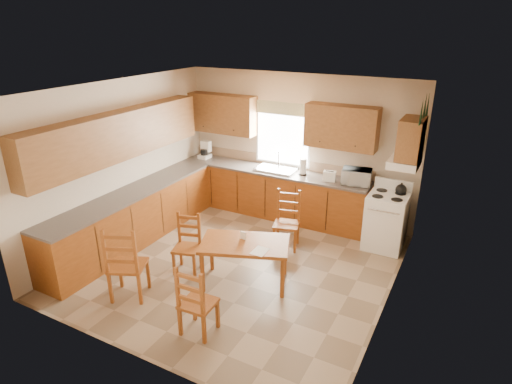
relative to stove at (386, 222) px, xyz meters
The scene contains 35 objects.
floor 2.54m from the stove, 138.27° to the right, with size 4.50×4.50×0.00m, color #8E775D.
ceiling 3.35m from the stove, 138.27° to the right, with size 4.50×4.50×0.00m, color #905F30.
wall_left 4.52m from the stove, 158.01° to the right, with size 4.50×4.50×0.00m, color beige.
wall_right 1.92m from the stove, 76.86° to the right, with size 4.50×4.50×0.00m, color beige.
wall_back 2.15m from the stove, 162.45° to the left, with size 4.50×4.50×0.00m, color beige.
wall_front 4.42m from the stove, 115.46° to the right, with size 4.50×4.50×0.00m, color beige.
lower_cab_back 2.26m from the stove, behind, with size 3.75×0.60×0.88m, color brown.
lower_cab_left 4.22m from the stove, 154.59° to the right, with size 0.60×3.60×0.88m, color brown.
counter_back 2.30m from the stove, behind, with size 3.75×0.63×0.04m, color #574E49.
counter_left 4.24m from the stove, 154.59° to the right, with size 0.63×3.60×0.04m, color #574E49.
backsplash 2.38m from the stove, 165.49° to the left, with size 3.75×0.01×0.18m, color #9E7F63.
upper_cab_back_left 3.71m from the stove, behind, with size 1.41×0.33×0.75m, color brown.
upper_cab_back_right 1.77m from the stove, 157.01° to the left, with size 1.25×0.33×0.75m, color brown.
upper_cab_left 4.56m from the stove, 155.36° to the right, with size 0.33×3.60×0.75m, color brown.
upper_cab_stove 1.46m from the stove, ahead, with size 0.33×0.62×0.62m, color brown.
range_hood 1.07m from the stove, ahead, with size 0.44×0.62×0.12m, color white.
window_frame 2.49m from the stove, 165.50° to the left, with size 1.13×0.02×1.18m, color white.
window_pane 2.48m from the stove, 165.63° to the left, with size 1.05×0.01×1.10m, color white.
window_valance 2.74m from the stove, 166.25° to the left, with size 1.19×0.01×0.24m, color #5C7341.
sink_basin 2.23m from the stove, behind, with size 0.75×0.45×0.04m, color silver.
pine_decal_a 1.98m from the stove, 43.58° to the right, with size 0.22×0.22×0.36m, color #183B1E.
pine_decal_b 1.99m from the stove, ahead, with size 0.22×0.22×0.36m, color #183B1E.
pine_decal_c 1.98m from the stove, 41.65° to the left, with size 0.22×0.22×0.36m, color #183B1E.
stove is the anchor object (origin of this frame).
coffeemaker 3.86m from the stove, behind, with size 0.22×0.26×0.37m, color white.
paper_towel 1.77m from the stove, 168.84° to the left, with size 0.13×0.13×0.30m, color white.
toaster 1.24m from the stove, 168.54° to the left, with size 0.21×0.14×0.18m, color white.
microwave 0.91m from the stove, 155.20° to the left, with size 0.45×0.33×0.27m, color white.
dining_table 2.55m from the stove, 126.99° to the right, with size 1.23×0.70×0.66m, color brown.
chair_near_left 4.13m from the stove, 132.32° to the right, with size 0.46×0.44×1.10m, color brown.
chair_near_right 3.55m from the stove, 115.17° to the right, with size 0.40×0.38×0.94m, color brown.
chair_far_left 3.28m from the stove, 138.54° to the right, with size 0.38×0.36×0.90m, color brown.
chair_far_right 1.65m from the stove, 151.24° to the right, with size 0.41×0.39×0.97m, color brown.
table_paper 2.49m from the stove, 119.77° to the right, with size 0.19×0.25×0.00m, color white.
table_card 2.54m from the stove, 129.22° to the right, with size 0.09×0.02×0.12m, color white.
Camera 1 is at (2.96, -4.98, 3.56)m, focal length 30.00 mm.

